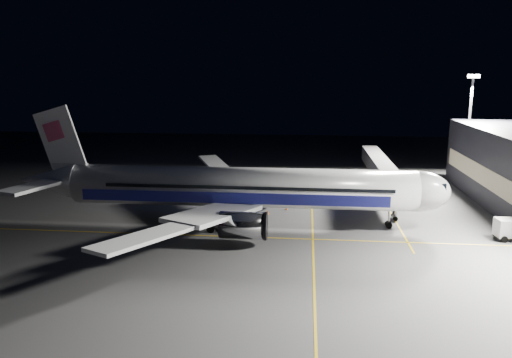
{
  "coord_description": "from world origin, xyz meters",
  "views": [
    {
      "loc": [
        8.92,
        -67.72,
        21.37
      ],
      "look_at": [
        1.76,
        2.31,
        6.0
      ],
      "focal_mm": 35.0,
      "sensor_mm": 36.0,
      "label": 1
    }
  ],
  "objects_px": {
    "airliner": "(234,188)",
    "baggage_tug": "(234,185)",
    "floodlight_mast_north": "(470,118)",
    "safety_cone_c": "(217,206)",
    "safety_cone_a": "(268,212)",
    "safety_cone_b": "(286,208)",
    "jet_bridge": "(382,170)"
  },
  "relations": [
    {
      "from": "floodlight_mast_north",
      "to": "safety_cone_a",
      "type": "distance_m",
      "value": 47.22
    },
    {
      "from": "airliner",
      "to": "safety_cone_c",
      "type": "bearing_deg",
      "value": 117.36
    },
    {
      "from": "airliner",
      "to": "safety_cone_b",
      "type": "xyz_separation_m",
      "value": [
        7.08,
        7.72,
        -4.87
      ]
    },
    {
      "from": "safety_cone_a",
      "to": "safety_cone_c",
      "type": "relative_size",
      "value": 1.06
    },
    {
      "from": "floodlight_mast_north",
      "to": "safety_cone_b",
      "type": "height_order",
      "value": "floodlight_mast_north"
    },
    {
      "from": "jet_bridge",
      "to": "safety_cone_b",
      "type": "xyz_separation_m",
      "value": [
        -16.0,
        -10.34,
        -4.29
      ]
    },
    {
      "from": "airliner",
      "to": "jet_bridge",
      "type": "bearing_deg",
      "value": 38.04
    },
    {
      "from": "safety_cone_b",
      "to": "safety_cone_a",
      "type": "bearing_deg",
      "value": -133.71
    },
    {
      "from": "baggage_tug",
      "to": "safety_cone_a",
      "type": "xyz_separation_m",
      "value": [
        7.27,
        -14.92,
        -0.54
      ]
    },
    {
      "from": "baggage_tug",
      "to": "safety_cone_c",
      "type": "height_order",
      "value": "baggage_tug"
    },
    {
      "from": "jet_bridge",
      "to": "safety_cone_c",
      "type": "bearing_deg",
      "value": -158.35
    },
    {
      "from": "safety_cone_a",
      "to": "safety_cone_b",
      "type": "distance_m",
      "value": 3.94
    },
    {
      "from": "safety_cone_b",
      "to": "baggage_tug",
      "type": "bearing_deg",
      "value": 129.63
    },
    {
      "from": "safety_cone_b",
      "to": "safety_cone_c",
      "type": "bearing_deg",
      "value": -178.24
    },
    {
      "from": "floodlight_mast_north",
      "to": "baggage_tug",
      "type": "xyz_separation_m",
      "value": [
        -43.99,
        -12.2,
        -11.5
      ]
    },
    {
      "from": "floodlight_mast_north",
      "to": "safety_cone_c",
      "type": "height_order",
      "value": "floodlight_mast_north"
    },
    {
      "from": "baggage_tug",
      "to": "safety_cone_b",
      "type": "bearing_deg",
      "value": -44.73
    },
    {
      "from": "safety_cone_b",
      "to": "safety_cone_c",
      "type": "height_order",
      "value": "safety_cone_c"
    },
    {
      "from": "airliner",
      "to": "baggage_tug",
      "type": "distance_m",
      "value": 20.45
    },
    {
      "from": "safety_cone_c",
      "to": "baggage_tug",
      "type": "bearing_deg",
      "value": 85.83
    },
    {
      "from": "jet_bridge",
      "to": "floodlight_mast_north",
      "type": "relative_size",
      "value": 1.66
    },
    {
      "from": "jet_bridge",
      "to": "baggage_tug",
      "type": "xyz_separation_m",
      "value": [
        -25.99,
        1.73,
        -3.71
      ]
    },
    {
      "from": "safety_cone_a",
      "to": "safety_cone_c",
      "type": "height_order",
      "value": "safety_cone_a"
    },
    {
      "from": "airliner",
      "to": "floodlight_mast_north",
      "type": "relative_size",
      "value": 2.97
    },
    {
      "from": "floodlight_mast_north",
      "to": "safety_cone_b",
      "type": "bearing_deg",
      "value": -144.48
    },
    {
      "from": "floodlight_mast_north",
      "to": "safety_cone_c",
      "type": "xyz_separation_m",
      "value": [
        -44.89,
        -24.61,
        -12.06
      ]
    },
    {
      "from": "airliner",
      "to": "jet_bridge",
      "type": "height_order",
      "value": "airliner"
    },
    {
      "from": "safety_cone_a",
      "to": "safety_cone_b",
      "type": "relative_size",
      "value": 1.11
    },
    {
      "from": "airliner",
      "to": "safety_cone_c",
      "type": "xyz_separation_m",
      "value": [
        -3.82,
        7.38,
        -4.85
      ]
    },
    {
      "from": "baggage_tug",
      "to": "safety_cone_a",
      "type": "distance_m",
      "value": 16.6
    },
    {
      "from": "jet_bridge",
      "to": "safety_cone_a",
      "type": "distance_m",
      "value": 23.3
    },
    {
      "from": "airliner",
      "to": "safety_cone_c",
      "type": "distance_m",
      "value": 9.62
    }
  ]
}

